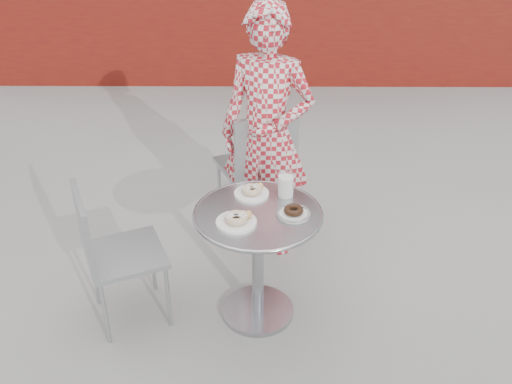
{
  "coord_description": "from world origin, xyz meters",
  "views": [
    {
      "loc": [
        0.05,
        -2.46,
        2.23
      ],
      "look_at": [
        0.04,
        0.04,
        0.74
      ],
      "focal_mm": 40.0,
      "sensor_mm": 36.0,
      "label": 1
    }
  ],
  "objects_px": {
    "seated_person": "(267,135)",
    "plate_checker": "(293,212)",
    "milk_cup": "(286,185)",
    "plate_near": "(237,220)",
    "bistro_table": "(258,239)",
    "chair_left": "(127,279)",
    "chair_far": "(255,191)",
    "plate_far": "(252,191)"
  },
  "relations": [
    {
      "from": "chair_left",
      "to": "plate_near",
      "type": "relative_size",
      "value": 4.07
    },
    {
      "from": "plate_checker",
      "to": "chair_left",
      "type": "bearing_deg",
      "value": -179.84
    },
    {
      "from": "plate_far",
      "to": "plate_near",
      "type": "relative_size",
      "value": 0.92
    },
    {
      "from": "bistro_table",
      "to": "seated_person",
      "type": "height_order",
      "value": "seated_person"
    },
    {
      "from": "seated_person",
      "to": "plate_checker",
      "type": "xyz_separation_m",
      "value": [
        0.13,
        -0.7,
        -0.1
      ]
    },
    {
      "from": "plate_near",
      "to": "plate_checker",
      "type": "xyz_separation_m",
      "value": [
        0.28,
        0.08,
        -0.01
      ]
    },
    {
      "from": "plate_near",
      "to": "seated_person",
      "type": "bearing_deg",
      "value": 78.89
    },
    {
      "from": "plate_far",
      "to": "plate_checker",
      "type": "relative_size",
      "value": 1.08
    },
    {
      "from": "chair_far",
      "to": "plate_near",
      "type": "height_order",
      "value": "chair_far"
    },
    {
      "from": "seated_person",
      "to": "milk_cup",
      "type": "relative_size",
      "value": 11.42
    },
    {
      "from": "plate_near",
      "to": "plate_checker",
      "type": "height_order",
      "value": "plate_near"
    },
    {
      "from": "plate_far",
      "to": "plate_checker",
      "type": "distance_m",
      "value": 0.29
    },
    {
      "from": "chair_far",
      "to": "milk_cup",
      "type": "height_order",
      "value": "chair_far"
    },
    {
      "from": "chair_far",
      "to": "plate_near",
      "type": "distance_m",
      "value": 1.07
    },
    {
      "from": "plate_far",
      "to": "milk_cup",
      "type": "distance_m",
      "value": 0.18
    },
    {
      "from": "bistro_table",
      "to": "chair_left",
      "type": "height_order",
      "value": "chair_left"
    },
    {
      "from": "plate_near",
      "to": "milk_cup",
      "type": "height_order",
      "value": "milk_cup"
    },
    {
      "from": "plate_far",
      "to": "plate_near",
      "type": "distance_m",
      "value": 0.28
    },
    {
      "from": "bistro_table",
      "to": "plate_near",
      "type": "xyz_separation_m",
      "value": [
        -0.1,
        -0.1,
        0.18
      ]
    },
    {
      "from": "chair_left",
      "to": "chair_far",
      "type": "bearing_deg",
      "value": -60.49
    },
    {
      "from": "chair_far",
      "to": "milk_cup",
      "type": "bearing_deg",
      "value": 79.13
    },
    {
      "from": "seated_person",
      "to": "milk_cup",
      "type": "height_order",
      "value": "seated_person"
    },
    {
      "from": "milk_cup",
      "to": "plate_near",
      "type": "bearing_deg",
      "value": -133.46
    },
    {
      "from": "chair_far",
      "to": "plate_near",
      "type": "bearing_deg",
      "value": 61.3
    },
    {
      "from": "plate_near",
      "to": "chair_far",
      "type": "bearing_deg",
      "value": 85.47
    },
    {
      "from": "plate_far",
      "to": "plate_near",
      "type": "height_order",
      "value": "plate_near"
    },
    {
      "from": "seated_person",
      "to": "plate_checker",
      "type": "bearing_deg",
      "value": -59.88
    },
    {
      "from": "chair_far",
      "to": "chair_left",
      "type": "distance_m",
      "value": 1.14
    },
    {
      "from": "plate_near",
      "to": "milk_cup",
      "type": "xyz_separation_m",
      "value": [
        0.25,
        0.26,
        0.04
      ]
    },
    {
      "from": "plate_far",
      "to": "chair_far",
      "type": "bearing_deg",
      "value": 89.4
    },
    {
      "from": "plate_checker",
      "to": "milk_cup",
      "type": "bearing_deg",
      "value": 100.16
    },
    {
      "from": "seated_person",
      "to": "bistro_table",
      "type": "bearing_deg",
      "value": -74.43
    },
    {
      "from": "plate_far",
      "to": "milk_cup",
      "type": "xyz_separation_m",
      "value": [
        0.18,
        -0.01,
        0.04
      ]
    },
    {
      "from": "chair_left",
      "to": "milk_cup",
      "type": "distance_m",
      "value": 1.0
    },
    {
      "from": "chair_far",
      "to": "seated_person",
      "type": "height_order",
      "value": "seated_person"
    },
    {
      "from": "bistro_table",
      "to": "plate_checker",
      "type": "xyz_separation_m",
      "value": [
        0.18,
        -0.02,
        0.18
      ]
    },
    {
      "from": "chair_left",
      "to": "plate_far",
      "type": "bearing_deg",
      "value": -97.02
    },
    {
      "from": "bistro_table",
      "to": "chair_far",
      "type": "distance_m",
      "value": 0.91
    },
    {
      "from": "plate_far",
      "to": "plate_checker",
      "type": "height_order",
      "value": "plate_far"
    },
    {
      "from": "chair_left",
      "to": "seated_person",
      "type": "distance_m",
      "value": 1.16
    },
    {
      "from": "bistro_table",
      "to": "chair_left",
      "type": "relative_size",
      "value": 0.82
    },
    {
      "from": "plate_far",
      "to": "plate_near",
      "type": "bearing_deg",
      "value": -104.35
    }
  ]
}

